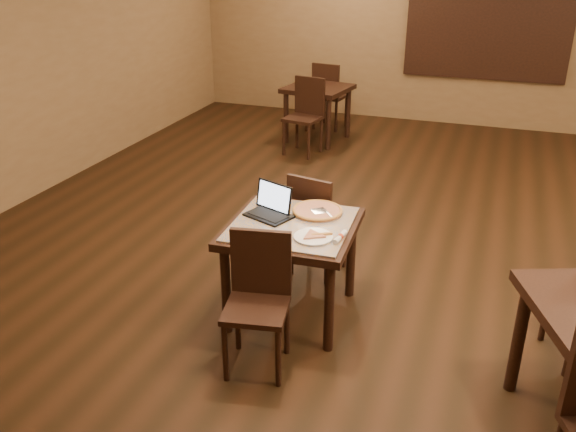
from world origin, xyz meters
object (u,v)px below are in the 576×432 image
at_px(chair_main_far, 315,220).
at_px(other_table_b_chair_far, 328,92).
at_px(chair_main_near, 259,293).
at_px(pizza_pan, 317,212).
at_px(other_table_b, 318,96).
at_px(laptop, 271,207).
at_px(other_table_b_chair_near, 306,111).
at_px(tiled_table, 292,236).

distance_m(chair_main_far, other_table_b_chair_far, 4.47).
relative_size(chair_main_near, pizza_pan, 2.40).
relative_size(chair_main_far, other_table_b, 0.97).
bearing_deg(chair_main_far, laptop, 81.88).
bearing_deg(other_table_b_chair_far, laptop, 110.43).
xyz_separation_m(chair_main_far, other_table_b_chair_far, (-1.13, 4.32, 0.04)).
xyz_separation_m(other_table_b, other_table_b_chair_near, (0.01, -0.58, -0.08)).
xyz_separation_m(tiled_table, pizza_pan, (0.12, 0.24, 0.11)).
relative_size(chair_main_far, laptop, 2.36).
bearing_deg(pizza_pan, chair_main_near, -98.94).
bearing_deg(chair_main_far, other_table_b_chair_near, -59.27).
relative_size(laptop, other_table_b, 0.41).
height_order(tiled_table, laptop, laptop).
relative_size(other_table_b_chair_near, other_table_b_chair_far, 1.00).
distance_m(other_table_b, other_table_b_chair_near, 0.59).
xyz_separation_m(chair_main_near, other_table_b, (-1.12, 4.98, 0.11)).
distance_m(chair_main_near, other_table_b_chair_near, 4.54).
distance_m(chair_main_far, laptop, 0.63).
relative_size(laptop, pizza_pan, 1.00).
distance_m(other_table_b, other_table_b_chair_far, 0.59).
height_order(tiled_table, other_table_b_chair_near, other_table_b_chair_near).
height_order(pizza_pan, other_table_b_chair_far, other_table_b_chair_far).
height_order(chair_main_near, other_table_b, chair_main_near).
bearing_deg(laptop, other_table_b, 123.50).
bearing_deg(laptop, chair_main_near, -54.53).
bearing_deg(other_table_b_chair_near, tiled_table, -64.14).
height_order(chair_main_far, pizza_pan, chair_main_far).
distance_m(tiled_table, chair_main_near, 0.63).
xyz_separation_m(chair_main_far, pizza_pan, (0.14, -0.38, 0.25)).
bearing_deg(chair_main_near, laptop, 93.79).
height_order(laptop, pizza_pan, laptop).
bearing_deg(other_table_b_chair_near, chair_main_near, -66.55).
relative_size(chair_main_near, laptop, 2.40).
relative_size(other_table_b, other_table_b_chair_far, 0.95).
height_order(chair_main_far, laptop, laptop).
height_order(pizza_pan, other_table_b_chair_near, other_table_b_chair_near).
xyz_separation_m(other_table_b, other_table_b_chair_far, (-0.01, 0.58, -0.08)).
bearing_deg(tiled_table, other_table_b, 101.75).
distance_m(laptop, other_table_b, 4.37).
relative_size(chair_main_far, pizza_pan, 2.36).
relative_size(pizza_pan, other_table_b_chair_far, 0.39).
bearing_deg(chair_main_far, chair_main_near, 101.46).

